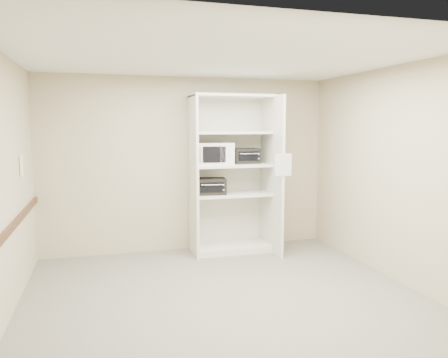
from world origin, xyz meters
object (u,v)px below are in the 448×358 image
object	(u,v)px
shelving_unit	(234,179)
toaster_oven_lower	(211,186)
microwave	(214,154)
toaster_oven_upper	(245,156)

from	to	relation	value
shelving_unit	toaster_oven_lower	world-z (taller)	shelving_unit
shelving_unit	microwave	bearing A→B (deg)	-175.74
shelving_unit	toaster_oven_lower	xyz separation A→B (m)	(-0.38, -0.04, -0.09)
microwave	toaster_oven_lower	distance (m)	0.50
shelving_unit	microwave	world-z (taller)	shelving_unit
microwave	toaster_oven_upper	xyz separation A→B (m)	(0.52, 0.08, -0.05)
toaster_oven_lower	shelving_unit	bearing A→B (deg)	12.24
toaster_oven_upper	toaster_oven_lower	xyz separation A→B (m)	(-0.58, -0.09, -0.45)
toaster_oven_upper	toaster_oven_lower	world-z (taller)	toaster_oven_upper
toaster_oven_upper	toaster_oven_lower	distance (m)	0.74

